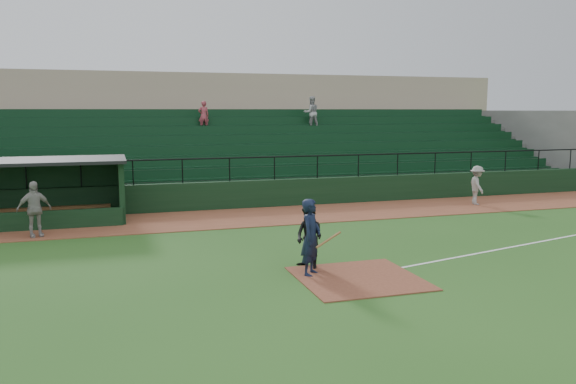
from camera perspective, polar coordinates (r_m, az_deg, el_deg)
name	(u,v)px	position (r m, az deg, el deg)	size (l,w,h in m)	color
ground	(343,268)	(15.67, 5.49, -7.55)	(90.00, 90.00, 0.00)	#26531B
warning_track	(266,216)	(23.06, -2.22, -2.40)	(40.00, 4.00, 0.03)	brown
home_plate_dirt	(359,278)	(14.79, 7.00, -8.48)	(3.00, 3.00, 0.03)	brown
foul_line	(554,239)	(20.94, 24.83, -4.27)	(18.00, 0.09, 0.01)	white
stadium_structure	(224,146)	(30.98, -6.33, 4.52)	(38.00, 13.08, 6.40)	black
dugout	(3,188)	(23.95, -26.44, 0.33)	(8.90, 3.20, 2.42)	black
batter_at_plate	(311,237)	(14.77, 2.31, -4.51)	(1.21, 0.86, 1.99)	black
umpire	(309,238)	(15.44, 2.13, -4.54)	(0.82, 0.64, 1.68)	black
runner	(477,185)	(27.02, 18.22, 0.64)	(1.13, 0.65, 1.74)	gray
dugout_player_a	(34,209)	(20.88, -23.86, -1.56)	(1.10, 0.46, 1.87)	#9C9792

